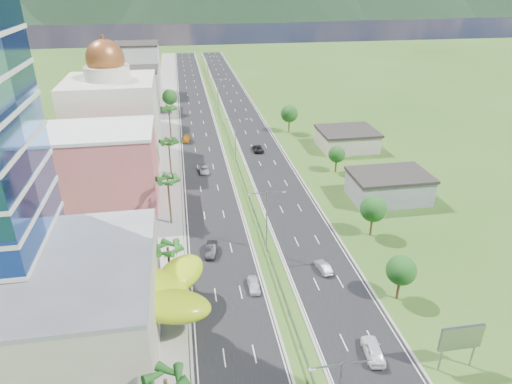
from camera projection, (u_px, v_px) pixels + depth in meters
ground at (279, 288)px, 66.76m from camera, size 500.00×500.00×0.00m
road_left at (197, 117)px, 145.54m from camera, size 11.00×260.00×0.04m
road_right at (243, 115)px, 147.79m from camera, size 11.00×260.00×0.04m
sidewalk_left at (166, 118)px, 144.09m from camera, size 7.00×260.00×0.12m
median_guardrail at (226, 132)px, 130.41m from camera, size 0.10×216.06×0.76m
streetlight_median_b at (267, 215)px, 72.71m from camera, size 6.04×0.25×11.00m
streetlight_median_c at (235, 136)px, 108.22m from camera, size 6.04×0.25×11.00m
streetlight_median_d at (218, 92)px, 148.18m from camera, size 6.04×0.25×11.00m
streetlight_median_e at (208, 66)px, 188.13m from camera, size 6.04×0.25×11.00m
mall_podium at (28, 310)px, 54.24m from camera, size 30.00×24.00×11.00m
lime_canopy at (133, 292)px, 58.03m from camera, size 18.00×15.00×7.40m
pink_shophouse at (103, 170)px, 87.71m from camera, size 20.00×15.00×15.00m
domed_building at (113, 116)px, 106.45m from camera, size 20.00×20.00×28.70m
midrise_grey at (128, 103)px, 130.26m from camera, size 16.00×15.00×16.00m
midrise_beige at (134, 91)px, 150.44m from camera, size 16.00×15.00×13.00m
midrise_white at (138, 70)px, 169.78m from camera, size 16.00×15.00×18.00m
billboard at (461, 339)px, 51.41m from camera, size 5.20×0.35×6.20m
shed_near at (389, 188)px, 92.08m from camera, size 15.00×10.00×5.00m
shed_far at (347, 140)px, 119.15m from camera, size 14.00×12.00×4.40m
palm_tree_a at (166, 384)px, 41.41m from camera, size 3.60×3.60×9.10m
palm_tree_b at (168, 250)px, 63.14m from camera, size 3.60×3.60×8.10m
palm_tree_c at (168, 182)px, 80.27m from camera, size 3.60×3.60×9.60m
palm_tree_d at (169, 143)px, 101.11m from camera, size 3.60×3.60×8.60m
palm_tree_e at (169, 110)px, 122.97m from camera, size 3.60×3.60×9.40m
leafy_tree_lfar at (170, 97)px, 146.36m from camera, size 4.90×4.90×8.05m
leafy_tree_ra at (401, 270)px, 62.65m from camera, size 4.20×4.20×6.90m
leafy_tree_rb at (373, 209)px, 78.02m from camera, size 4.55×4.55×7.47m
leafy_tree_rc at (337, 154)px, 103.68m from camera, size 3.85×3.85×6.33m
leafy_tree_rd at (289, 114)px, 129.19m from camera, size 4.90×4.90×8.05m
mountain_ridge at (244, 17)px, 475.32m from camera, size 860.00×140.00×90.00m
car_white_near_left at (254, 285)px, 66.29m from camera, size 1.72×4.05×1.36m
car_dark_left at (211, 249)px, 74.59m from camera, size 2.49×5.03×1.59m
car_silver_mid_left at (204, 170)px, 104.99m from camera, size 2.44×4.82×1.31m
car_yellow_far_left at (186, 138)px, 124.80m from camera, size 2.44×4.64×1.28m
car_white_near_right at (373, 350)px, 54.64m from camera, size 2.69×5.34×1.75m
car_silver_right at (323, 267)px, 70.37m from camera, size 1.98×4.20×1.33m
car_dark_far_right at (258, 148)px, 117.65m from camera, size 2.52×5.30×1.46m
motorcycle at (194, 286)px, 66.30m from camera, size 0.54×1.70×1.08m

